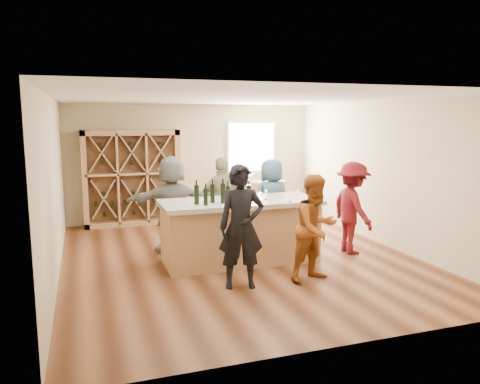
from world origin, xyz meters
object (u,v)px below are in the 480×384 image
object	(u,v)px
wine_bottle_b	(206,197)
wine_bottle_d	(223,194)
tasting_counter_base	(240,233)
person_far_left	(172,204)
wine_rack	(132,178)
person_server	(352,208)
wine_bottle_e	(228,194)
wine_bottle_a	(197,195)
person_near_right	(316,228)
person_far_right	(271,201)
wine_bottle_c	(212,193)
person_far_mid	(223,202)
wine_bottle_f	(249,194)
sink	(243,177)
person_near_left	(241,227)

from	to	relation	value
wine_bottle_b	wine_bottle_d	world-z (taller)	wine_bottle_d
tasting_counter_base	person_far_left	xyz separation A→B (m)	(-0.99, 1.01, 0.40)
wine_rack	person_server	world-z (taller)	wine_rack
wine_rack	wine_bottle_e	size ratio (longest dim) A/B	8.05
wine_bottle_a	person_near_right	bearing A→B (deg)	-35.23
wine_bottle_a	person_near_right	world-z (taller)	person_near_right
wine_bottle_e	person_far_right	distance (m)	1.77
tasting_counter_base	person_far_left	distance (m)	1.47
wine_bottle_c	person_near_right	xyz separation A→B (m)	(1.29, -1.19, -0.42)
wine_bottle_d	wine_bottle_e	bearing A→B (deg)	38.96
person_far_mid	wine_bottle_d	bearing A→B (deg)	74.86
person_far_left	wine_bottle_f	distance (m)	1.71
wine_bottle_d	wine_bottle_f	xyz separation A→B (m)	(0.42, -0.09, -0.01)
wine_rack	wine_bottle_b	distance (m)	3.86
person_near_right	person_far_mid	world-z (taller)	person_far_mid
sink	tasting_counter_base	xyz separation A→B (m)	(-1.24, -3.42, -0.51)
wine_bottle_e	person_server	bearing A→B (deg)	-0.98
wine_bottle_c	person_far_right	distance (m)	1.95
person_near_left	person_far_mid	world-z (taller)	person_near_left
wine_bottle_d	person_far_left	distance (m)	1.42
person_near_right	wine_bottle_a	bearing A→B (deg)	129.16
tasting_counter_base	wine_bottle_f	distance (m)	0.79
wine_bottle_a	wine_bottle_f	xyz separation A→B (m)	(0.85, -0.14, -0.01)
person_near_left	person_server	bearing A→B (deg)	32.88
wine_bottle_a	wine_bottle_b	size ratio (longest dim) A/B	1.16
person_far_right	wine_bottle_f	world-z (taller)	person_far_right
wine_bottle_f	person_server	bearing A→B (deg)	3.97
wine_bottle_a	wine_bottle_e	bearing A→B (deg)	4.29
wine_rack	person_server	size ratio (longest dim) A/B	1.30
person_near_left	person_far_left	size ratio (longest dim) A/B	1.01
person_far_right	person_far_left	bearing A→B (deg)	-7.72
person_near_right	wine_bottle_d	bearing A→B (deg)	121.59
wine_bottle_c	person_near_left	size ratio (longest dim) A/B	0.17
wine_bottle_b	person_server	size ratio (longest dim) A/B	0.16
person_far_right	tasting_counter_base	bearing A→B (deg)	37.21
wine_bottle_e	wine_bottle_c	bearing A→B (deg)	172.75
wine_bottle_d	person_near_right	xyz separation A→B (m)	(1.15, -1.06, -0.43)
wine_bottle_e	person_far_right	world-z (taller)	person_far_right
person_near_left	wine_bottle_b	bearing A→B (deg)	118.32
wine_rack	wine_bottle_d	distance (m)	3.86
person_far_right	wine_rack	bearing A→B (deg)	-53.40
wine_rack	person_near_right	distance (m)	5.27
wine_bottle_c	wine_bottle_e	xyz separation A→B (m)	(0.26, -0.03, -0.02)
person_far_right	person_far_left	world-z (taller)	person_far_left
wine_bottle_d	person_far_left	size ratio (longest dim) A/B	0.18
wine_bottle_b	person_far_left	distance (m)	1.38
wine_bottle_d	person_far_mid	world-z (taller)	person_far_mid
person_near_left	person_server	distance (m)	2.71
person_far_left	wine_bottle_e	bearing A→B (deg)	128.36
sink	person_near_right	distance (m)	4.72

